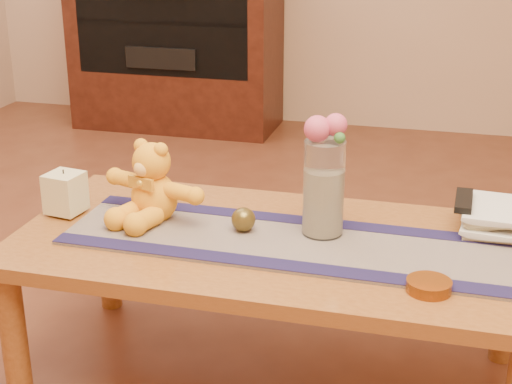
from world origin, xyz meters
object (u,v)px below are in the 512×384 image
(bronze_ball, at_px, (243,219))
(book_bottom, at_px, (461,224))
(amber_dish, at_px, (429,286))
(tv_remote, at_px, (464,201))
(teddy_bear, at_px, (154,182))
(pillar_candle, at_px, (65,193))
(glass_vase, at_px, (324,188))

(bronze_ball, bearing_deg, book_bottom, 18.56)
(amber_dish, bearing_deg, book_bottom, 80.42)
(tv_remote, height_order, amber_dish, tv_remote)
(teddy_bear, relative_size, book_bottom, 1.42)
(book_bottom, bearing_deg, amber_dish, -101.10)
(teddy_bear, relative_size, bronze_ball, 4.76)
(bronze_ball, relative_size, book_bottom, 0.30)
(bronze_ball, relative_size, amber_dish, 0.63)
(pillar_candle, height_order, tv_remote, pillar_candle)
(glass_vase, xyz_separation_m, tv_remote, (0.36, 0.14, -0.05))
(amber_dish, bearing_deg, teddy_bear, 162.83)
(glass_vase, bearing_deg, bronze_ball, -169.30)
(bronze_ball, height_order, tv_remote, tv_remote)
(bronze_ball, bearing_deg, amber_dish, -22.41)
(teddy_bear, bearing_deg, pillar_candle, -156.26)
(pillar_candle, bearing_deg, tv_remote, 9.14)
(teddy_bear, distance_m, tv_remote, 0.86)
(glass_vase, bearing_deg, amber_dish, -40.03)
(book_bottom, xyz_separation_m, tv_remote, (-0.00, -0.01, 0.07))
(teddy_bear, height_order, glass_vase, glass_vase)
(teddy_bear, xyz_separation_m, book_bottom, (0.85, 0.16, -0.10))
(glass_vase, relative_size, book_bottom, 1.17)
(teddy_bear, height_order, pillar_candle, teddy_bear)
(teddy_bear, bearing_deg, amber_dish, 0.84)
(glass_vase, relative_size, bronze_ball, 3.92)
(book_bottom, bearing_deg, bronze_ball, -162.95)
(pillar_candle, distance_m, book_bottom, 1.13)
(book_bottom, relative_size, tv_remote, 1.39)
(bronze_ball, relative_size, tv_remote, 0.41)
(tv_remote, bearing_deg, book_bottom, 90.00)
(pillar_candle, relative_size, tv_remote, 0.72)
(glass_vase, xyz_separation_m, bronze_ball, (-0.21, -0.04, -0.10))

